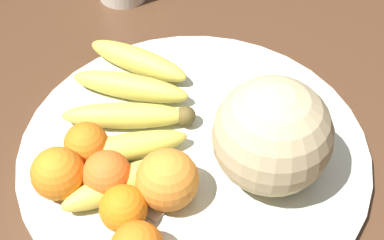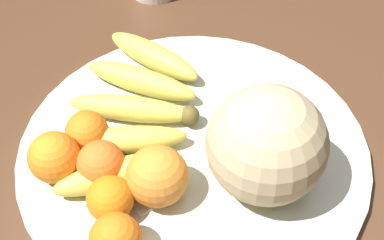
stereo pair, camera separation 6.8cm
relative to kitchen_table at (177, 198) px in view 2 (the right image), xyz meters
The scene contains 11 objects.
kitchen_table is the anchor object (origin of this frame).
fruit_bowl 0.10m from the kitchen_table, 97.79° to the left, with size 0.47×0.47×0.02m.
melon 0.21m from the kitchen_table, 38.15° to the left, with size 0.14×0.14×0.14m.
banana_bunch 0.15m from the kitchen_table, behind, with size 0.29×0.27×0.04m.
orange_front_left 0.20m from the kitchen_table, 55.03° to the right, with size 0.06×0.06×0.06m.
orange_front_right 0.16m from the kitchen_table, 99.44° to the right, with size 0.06×0.06×0.06m.
orange_mid_center 0.15m from the kitchen_table, 48.80° to the right, with size 0.08×0.08×0.08m.
orange_back_left 0.20m from the kitchen_table, 110.55° to the right, with size 0.07×0.07×0.07m.
orange_back_right 0.17m from the kitchen_table, 129.88° to the right, with size 0.06×0.06×0.06m.
orange_top_small 0.17m from the kitchen_table, 71.69° to the right, with size 0.06×0.06×0.06m.
produce_tag 0.13m from the kitchen_table, 75.57° to the right, with size 0.08×0.04×0.00m.
Camera 2 is at (0.38, -0.21, 1.29)m, focal length 50.00 mm.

